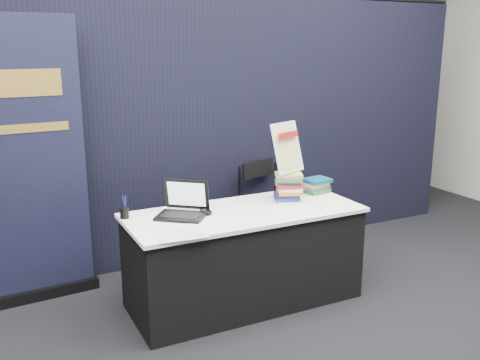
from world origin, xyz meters
name	(u,v)px	position (x,y,z in m)	size (l,w,h in m)	color
floor	(280,333)	(0.00, 0.00, 0.00)	(8.00, 8.00, 0.00)	black
wall_back	(121,62)	(0.00, 4.00, 1.75)	(8.00, 0.02, 3.50)	#A9A79F
drape_partition	(192,132)	(0.00, 1.60, 1.20)	(6.00, 0.08, 2.40)	black
display_table	(244,257)	(0.00, 0.55, 0.38)	(1.80, 0.75, 0.75)	black
laptop	(179,208)	(-0.49, 0.65, 0.81)	(0.42, 0.45, 0.26)	black
mouse	(206,212)	(-0.29, 0.61, 0.77)	(0.08, 0.12, 0.04)	black
brochure_left	(180,235)	(-0.62, 0.27, 0.75)	(0.33, 0.24, 0.00)	beige
brochure_mid	(205,227)	(-0.41, 0.34, 0.75)	(0.26, 0.19, 0.00)	white
brochure_right	(207,228)	(-0.41, 0.32, 0.75)	(0.28, 0.20, 0.00)	white
pen_cup	(124,213)	(-0.86, 0.78, 0.79)	(0.06, 0.06, 0.08)	black
book_stack_tall	(289,187)	(0.45, 0.64, 0.86)	(0.25, 0.23, 0.22)	#1B5068
book_stack_short	(315,185)	(0.78, 0.74, 0.81)	(0.24, 0.20, 0.12)	#1F7733
info_sign	(287,148)	(0.45, 0.67, 1.17)	(0.33, 0.22, 0.42)	black
pullup_banner	(28,181)	(-1.45, 1.33, 0.97)	(0.94, 0.16, 2.20)	black
stacking_chair	(266,206)	(0.60, 1.28, 0.51)	(0.51, 0.52, 0.91)	black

